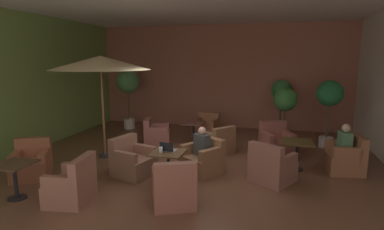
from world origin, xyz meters
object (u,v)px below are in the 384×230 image
object	(u,v)px
armchair_front_right_north	(206,128)
open_laptop	(168,149)
patron_blue_shirt	(345,141)
iced_drink_cup	(161,150)
armchair_mid_center_north	(345,158)
armchair_front_right_south	(218,143)
armchair_front_left_east	(203,160)
potted_tree_right_corner	(285,103)
patio_umbrella_tall_red	(101,63)
armchair_rear_right_north	(72,186)
cafe_table_front_right	(193,128)
cafe_table_front_left	(168,159)
cafe_table_rear_right	(15,172)
cafe_table_mid_center	(297,147)
armchair_mid_center_east	(276,144)
armchair_rear_right_east	(32,164)
potted_tree_mid_right	(128,85)
armchair_front_left_north	(174,188)
potted_tree_left_corner	(329,99)
patron_by_window	(202,143)
armchair_mid_center_south	(272,168)
armchair_front_left_south	(132,161)
potted_tree_mid_left	(281,95)
armchair_front_right_east	(156,135)

from	to	relation	value
armchair_front_right_north	open_laptop	bearing A→B (deg)	-89.82
patron_blue_shirt	iced_drink_cup	size ratio (longest dim) A/B	6.33
armchair_mid_center_north	armchair_front_right_south	bearing A→B (deg)	168.32
armchair_front_left_east	potted_tree_right_corner	world-z (taller)	potted_tree_right_corner
patio_umbrella_tall_red	patron_blue_shirt	size ratio (longest dim) A/B	3.87
armchair_front_right_south	patio_umbrella_tall_red	distance (m)	3.79
iced_drink_cup	armchair_rear_right_north	bearing A→B (deg)	-137.83
cafe_table_front_right	potted_tree_right_corner	size ratio (longest dim) A/B	0.40
cafe_table_front_left	cafe_table_rear_right	size ratio (longest dim) A/B	1.00
cafe_table_mid_center	cafe_table_rear_right	xyz separation A→B (m)	(-5.25, -2.96, -0.01)
cafe_table_mid_center	patron_blue_shirt	xyz separation A→B (m)	(1.05, 0.13, 0.20)
patio_umbrella_tall_red	open_laptop	distance (m)	3.11
armchair_mid_center_north	armchair_mid_center_east	distance (m)	1.77
armchair_rear_right_north	armchair_rear_right_east	world-z (taller)	armchair_rear_right_north
iced_drink_cup	potted_tree_mid_right	bearing A→B (deg)	122.34
armchair_rear_right_east	armchair_front_left_north	bearing A→B (deg)	-8.47
cafe_table_rear_right	potted_tree_right_corner	size ratio (longest dim) A/B	0.40
potted_tree_right_corner	armchair_front_right_south	bearing A→B (deg)	-135.68
armchair_mid_center_east	patron_blue_shirt	xyz separation A→B (m)	(1.51, -0.87, 0.42)
cafe_table_front_left	cafe_table_rear_right	bearing A→B (deg)	-151.45
potted_tree_left_corner	patron_by_window	size ratio (longest dim) A/B	2.98
patio_umbrella_tall_red	iced_drink_cup	xyz separation A→B (m)	(2.12, -1.40, -1.75)
armchair_mid_center_south	patio_umbrella_tall_red	xyz separation A→B (m)	(-4.37, 0.71, 2.18)
potted_tree_right_corner	potted_tree_left_corner	bearing A→B (deg)	-18.12
armchair_front_right_north	cafe_table_mid_center	distance (m)	3.79
armchair_front_left_south	armchair_mid_center_north	distance (m)	4.95
potted_tree_left_corner	patron_by_window	xyz separation A→B (m)	(-3.13, -2.94, -0.74)
cafe_table_front_left	potted_tree_mid_left	size ratio (longest dim) A/B	0.37
potted_tree_mid_left	armchair_mid_center_north	bearing A→B (deg)	-69.66
armchair_front_right_south	cafe_table_mid_center	size ratio (longest dim) A/B	1.41
armchair_mid_center_east	potted_tree_mid_left	bearing A→B (deg)	86.78
armchair_front_left_east	iced_drink_cup	xyz separation A→B (m)	(-0.71, -0.88, 0.45)
armchair_front_right_east	potted_tree_right_corner	distance (m)	4.14
cafe_table_front_right	armchair_front_right_east	size ratio (longest dim) A/B	0.76
armchair_mid_center_east	cafe_table_rear_right	bearing A→B (deg)	-140.40
armchair_front_right_north	open_laptop	xyz separation A→B (m)	(0.01, -4.12, 0.45)
cafe_table_front_left	armchair_rear_right_east	distance (m)	3.11
potted_tree_right_corner	iced_drink_cup	xyz separation A→B (m)	(-2.62, -4.18, -0.49)
armchair_front_right_north	potted_tree_right_corner	size ratio (longest dim) A/B	0.50
armchair_mid_center_east	iced_drink_cup	xyz separation A→B (m)	(-2.37, -2.62, 0.42)
armchair_mid_center_north	potted_tree_mid_left	bearing A→B (deg)	110.34
patio_umbrella_tall_red	potted_tree_right_corner	size ratio (longest dim) A/B	1.56
armchair_front_left_north	armchair_front_left_south	distance (m)	1.84
armchair_front_left_east	patron_by_window	bearing A→B (deg)	-124.91
cafe_table_front_left	patron_by_window	distance (m)	0.97
potted_tree_mid_right	potted_tree_right_corner	size ratio (longest dim) A/B	1.29
armchair_front_left_south	cafe_table_rear_right	xyz separation A→B (m)	(-1.59, -1.69, 0.22)
armchair_front_right_south	potted_tree_right_corner	size ratio (longest dim) A/B	0.60
patron_blue_shirt	armchair_front_right_east	bearing A→B (deg)	168.01
patron_blue_shirt	open_laptop	distance (m)	4.11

